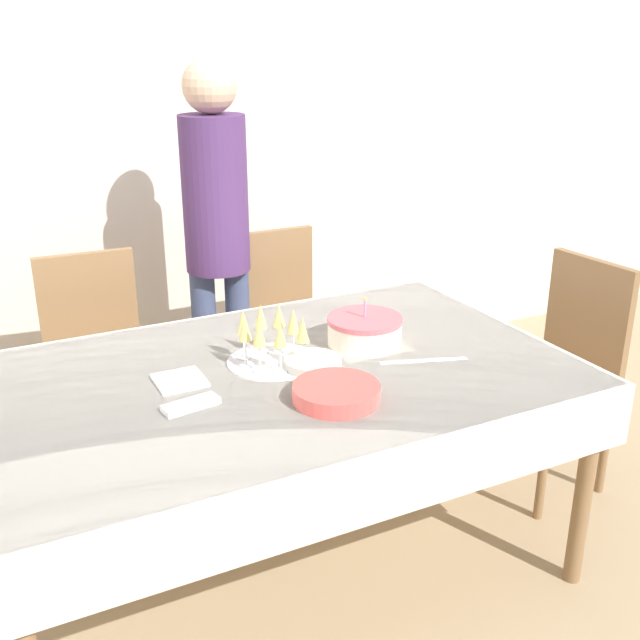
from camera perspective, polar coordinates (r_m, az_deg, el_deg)
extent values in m
plane|color=tan|center=(2.86, -2.86, -18.18)|extent=(12.00, 12.00, 0.00)
cube|color=silver|center=(3.77, -13.55, 13.48)|extent=(8.00, 0.05, 2.70)
cube|color=silver|center=(2.45, -3.17, -4.23)|extent=(1.89, 1.17, 0.03)
cube|color=silver|center=(2.49, -3.13, -6.10)|extent=(1.92, 1.20, 0.21)
cylinder|color=olive|center=(2.73, 19.48, -12.00)|extent=(0.06, 0.06, 0.75)
cylinder|color=olive|center=(3.42, 7.01, -3.93)|extent=(0.06, 0.06, 0.75)
cube|color=olive|center=(3.21, -16.20, -4.93)|extent=(0.44, 0.44, 0.04)
cube|color=olive|center=(3.28, -17.19, 0.68)|extent=(0.40, 0.05, 0.50)
cylinder|color=olive|center=(3.18, -12.02, -9.53)|extent=(0.04, 0.04, 0.43)
cylinder|color=olive|center=(3.14, -18.52, -10.63)|extent=(0.04, 0.04, 0.43)
cylinder|color=olive|center=(3.49, -13.36, -6.74)|extent=(0.04, 0.04, 0.43)
cylinder|color=olive|center=(3.46, -19.24, -7.69)|extent=(0.04, 0.04, 0.43)
cube|color=olive|center=(3.43, -2.22, -2.32)|extent=(0.42, 0.42, 0.04)
cube|color=olive|center=(3.50, -3.63, 2.85)|extent=(0.40, 0.04, 0.50)
cylinder|color=olive|center=(3.46, 1.83, -6.39)|extent=(0.04, 0.04, 0.43)
cylinder|color=olive|center=(3.32, -3.66, -7.69)|extent=(0.04, 0.04, 0.43)
cylinder|color=olive|center=(3.75, -0.86, -4.15)|extent=(0.04, 0.04, 0.43)
cylinder|color=olive|center=(3.62, -5.99, -5.24)|extent=(0.04, 0.04, 0.43)
cube|color=olive|center=(3.21, 16.92, -5.01)|extent=(0.45, 0.45, 0.04)
cube|color=olive|center=(3.24, 19.73, 0.13)|extent=(0.06, 0.40, 0.50)
cylinder|color=olive|center=(3.09, 16.62, -10.94)|extent=(0.04, 0.04, 0.43)
cylinder|color=olive|center=(3.30, 12.06, -8.30)|extent=(0.04, 0.04, 0.43)
cylinder|color=olive|center=(3.34, 20.90, -8.97)|extent=(0.04, 0.04, 0.43)
cylinder|color=olive|center=(3.54, 16.39, -6.67)|extent=(0.04, 0.04, 0.43)
cylinder|color=silver|center=(2.65, 3.40, -0.97)|extent=(0.26, 0.26, 0.08)
cylinder|color=#D15B66|center=(2.63, 3.42, 0.04)|extent=(0.27, 0.27, 0.02)
cylinder|color=pink|center=(2.61, 3.44, 0.84)|extent=(0.01, 0.01, 0.06)
sphere|color=#F9CC4C|center=(2.60, 3.46, 1.62)|extent=(0.01, 0.01, 0.01)
cylinder|color=silver|center=(2.51, -3.59, -3.16)|extent=(0.31, 0.31, 0.01)
cylinder|color=silver|center=(2.53, -2.03, -2.79)|extent=(0.05, 0.05, 0.00)
cylinder|color=silver|center=(2.51, -2.04, -1.86)|extent=(0.01, 0.01, 0.08)
cone|color=#E0CC72|center=(2.48, -2.06, -0.05)|extent=(0.04, 0.04, 0.08)
cylinder|color=silver|center=(2.59, -3.10, -2.28)|extent=(0.05, 0.05, 0.00)
cylinder|color=silver|center=(2.57, -3.12, -1.37)|extent=(0.01, 0.01, 0.08)
cone|color=#E0CC72|center=(2.54, -3.16, 0.41)|extent=(0.04, 0.04, 0.08)
cylinder|color=silver|center=(2.58, -4.47, -2.41)|extent=(0.05, 0.05, 0.00)
cylinder|color=silver|center=(2.56, -4.50, -1.50)|extent=(0.01, 0.01, 0.08)
cone|color=#E0CC72|center=(2.53, -4.55, 0.28)|extent=(0.04, 0.04, 0.08)
cylinder|color=silver|center=(2.54, -5.78, -2.85)|extent=(0.05, 0.05, 0.00)
cylinder|color=silver|center=(2.52, -5.82, -1.92)|extent=(0.01, 0.01, 0.08)
cone|color=#E0CC72|center=(2.49, -5.89, -0.12)|extent=(0.04, 0.04, 0.08)
cylinder|color=silver|center=(2.48, -5.64, -3.40)|extent=(0.05, 0.05, 0.00)
cylinder|color=silver|center=(2.46, -5.67, -2.45)|extent=(0.01, 0.01, 0.08)
cone|color=#E0CC72|center=(2.43, -5.74, -0.61)|extent=(0.04, 0.04, 0.08)
cylinder|color=silver|center=(2.43, -4.58, -3.86)|extent=(0.05, 0.05, 0.00)
cylinder|color=silver|center=(2.42, -4.61, -2.90)|extent=(0.01, 0.01, 0.08)
cone|color=#E0CC72|center=(2.38, -4.67, -1.03)|extent=(0.04, 0.04, 0.08)
cylinder|color=silver|center=(2.43, -2.92, -3.88)|extent=(0.05, 0.05, 0.00)
cylinder|color=silver|center=(2.41, -2.94, -2.92)|extent=(0.01, 0.01, 0.08)
cone|color=#E0CC72|center=(2.38, -2.98, -1.04)|extent=(0.04, 0.04, 0.08)
cylinder|color=silver|center=(2.46, -1.31, -3.52)|extent=(0.05, 0.05, 0.00)
cylinder|color=silver|center=(2.44, -1.32, -2.57)|extent=(0.01, 0.01, 0.08)
cone|color=#E0CC72|center=(2.41, -1.33, -0.72)|extent=(0.04, 0.04, 0.08)
cylinder|color=#CC4C47|center=(2.25, 1.25, -6.04)|extent=(0.27, 0.27, 0.01)
cylinder|color=#CC4C47|center=(2.25, 1.25, -5.88)|extent=(0.27, 0.27, 0.01)
cylinder|color=#CC4C47|center=(2.25, 1.25, -5.72)|extent=(0.27, 0.27, 0.01)
cylinder|color=#CC4C47|center=(2.24, 1.25, -5.56)|extent=(0.27, 0.27, 0.01)
cylinder|color=#CC4C47|center=(2.24, 1.26, -5.40)|extent=(0.27, 0.27, 0.01)
cylinder|color=#CC4C47|center=(2.24, 1.26, -5.24)|extent=(0.27, 0.27, 0.01)
cylinder|color=#CC4C47|center=(2.23, 1.26, -5.08)|extent=(0.27, 0.27, 0.01)
cylinder|color=silver|center=(2.46, -0.55, -3.63)|extent=(0.19, 0.19, 0.01)
cylinder|color=silver|center=(2.46, -0.55, -3.48)|extent=(0.19, 0.19, 0.01)
cylinder|color=silver|center=(2.45, -0.55, -3.34)|extent=(0.19, 0.19, 0.01)
cylinder|color=silver|center=(2.45, -0.55, -3.19)|extent=(0.19, 0.19, 0.01)
cylinder|color=silver|center=(2.45, -0.55, -3.04)|extent=(0.19, 0.19, 0.01)
cube|color=silver|center=(2.54, 7.88, -3.08)|extent=(0.29, 0.11, 0.00)
cube|color=silver|center=(2.24, -9.82, -6.37)|extent=(0.18, 0.09, 0.02)
cube|color=white|center=(2.41, -10.64, -4.53)|extent=(0.15, 0.15, 0.01)
cylinder|color=#3F4C72|center=(3.45, -8.64, -2.97)|extent=(0.11, 0.11, 0.84)
cylinder|color=#3F4C72|center=(3.50, -6.16, -2.51)|extent=(0.11, 0.11, 0.84)
cylinder|color=#4C2D60|center=(3.25, -8.00, 9.44)|extent=(0.28, 0.28, 0.66)
sphere|color=#D8B293|center=(3.19, -8.41, 17.26)|extent=(0.23, 0.23, 0.23)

